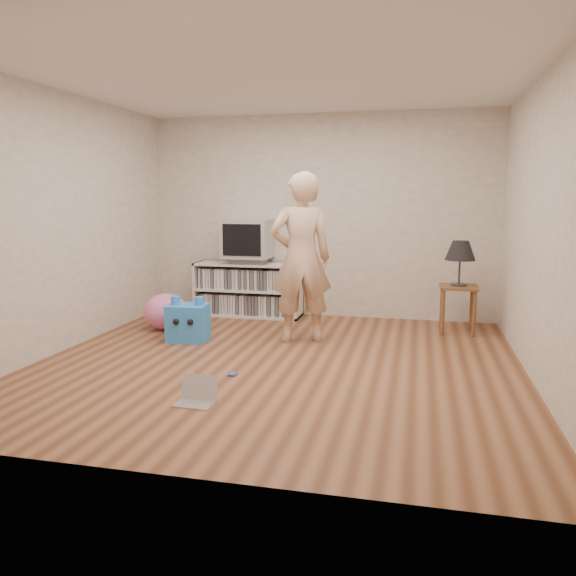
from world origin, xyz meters
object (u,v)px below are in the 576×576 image
(plush_pink, at_px, (165,311))
(plush_blue, at_px, (188,322))
(media_unit, at_px, (249,289))
(laptop, at_px, (197,395))
(dvd_deck, at_px, (248,260))
(side_table, at_px, (458,297))
(crt_tv, at_px, (248,239))
(table_lamp, at_px, (460,252))
(person, at_px, (301,258))

(plush_pink, bearing_deg, plush_blue, -43.13)
(media_unit, bearing_deg, laptop, -79.97)
(dvd_deck, height_order, plush_blue, dvd_deck)
(laptop, relative_size, plush_pink, 0.60)
(side_table, xyz_separation_m, plush_pink, (-3.37, -0.60, -0.20))
(crt_tv, xyz_separation_m, plush_blue, (-0.25, -1.42, -0.81))
(dvd_deck, bearing_deg, side_table, -7.99)
(dvd_deck, xyz_separation_m, crt_tv, (0.00, -0.00, 0.29))
(crt_tv, distance_m, plush_blue, 1.66)
(dvd_deck, relative_size, plush_pink, 0.90)
(media_unit, bearing_deg, dvd_deck, -90.00)
(plush_blue, distance_m, plush_pink, 0.66)
(crt_tv, bearing_deg, laptop, -79.91)
(dvd_deck, xyz_separation_m, side_table, (2.63, -0.37, -0.32))
(laptop, bearing_deg, side_table, 54.81)
(table_lamp, distance_m, plush_pink, 3.50)
(dvd_deck, xyz_separation_m, person, (0.95, -1.17, 0.17))
(side_table, distance_m, plush_pink, 3.43)
(table_lamp, distance_m, person, 1.86)
(crt_tv, distance_m, laptop, 3.35)
(side_table, distance_m, table_lamp, 0.53)
(dvd_deck, distance_m, laptop, 3.28)
(table_lamp, bearing_deg, media_unit, 171.67)
(crt_tv, height_order, laptop, crt_tv)
(media_unit, height_order, table_lamp, table_lamp)
(crt_tv, bearing_deg, dvd_deck, 90.00)
(crt_tv, relative_size, plush_blue, 1.23)
(laptop, xyz_separation_m, plush_pink, (-1.29, 2.19, 0.16))
(plush_blue, height_order, plush_pink, plush_blue)
(table_lamp, bearing_deg, plush_pink, -169.82)
(table_lamp, xyz_separation_m, person, (-1.68, -0.80, -0.03))
(media_unit, height_order, laptop, media_unit)
(dvd_deck, relative_size, table_lamp, 0.87)
(crt_tv, relative_size, side_table, 1.09)
(table_lamp, bearing_deg, laptop, -126.61)
(media_unit, height_order, plush_pink, media_unit)
(table_lamp, bearing_deg, dvd_deck, 172.01)
(crt_tv, relative_size, person, 0.33)
(table_lamp, height_order, laptop, table_lamp)
(side_table, height_order, table_lamp, table_lamp)
(media_unit, xyz_separation_m, person, (0.95, -1.18, 0.56))
(side_table, bearing_deg, crt_tv, 172.08)
(person, distance_m, laptop, 2.20)
(dvd_deck, height_order, side_table, dvd_deck)
(dvd_deck, xyz_separation_m, table_lamp, (2.63, -0.37, 0.21))
(media_unit, distance_m, laptop, 3.24)
(side_table, bearing_deg, table_lamp, 0.00)
(laptop, bearing_deg, plush_blue, 116.53)
(media_unit, xyz_separation_m, side_table, (2.63, -0.39, 0.07))
(person, height_order, plush_pink, person)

